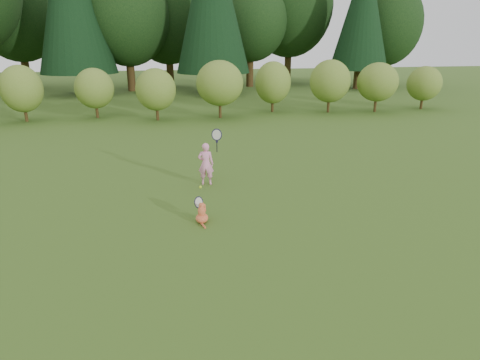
{
  "coord_description": "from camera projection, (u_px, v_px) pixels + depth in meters",
  "views": [
    {
      "loc": [
        -1.54,
        -7.32,
        3.55
      ],
      "look_at": [
        0.2,
        0.8,
        0.7
      ],
      "focal_mm": 30.0,
      "sensor_mm": 36.0,
      "label": 1
    }
  ],
  "objects": [
    {
      "name": "shrub_row",
      "position": [
        184.0,
        89.0,
        19.79
      ],
      "size": [
        28.0,
        3.0,
        2.8
      ],
      "primitive_type": null,
      "color": "#5C7524",
      "rests_on": "ground"
    },
    {
      "name": "child",
      "position": [
        206.0,
        163.0,
        10.42
      ],
      "size": [
        0.64,
        0.36,
        1.68
      ],
      "rotation": [
        0.0,
        0.0,
        2.92
      ],
      "color": "pink",
      "rests_on": "ground"
    },
    {
      "name": "cat",
      "position": [
        202.0,
        212.0,
        8.31
      ],
      "size": [
        0.39,
        0.64,
        0.6
      ],
      "rotation": [
        0.0,
        0.0,
        -0.25
      ],
      "color": "#BA4923",
      "rests_on": "ground"
    },
    {
      "name": "tennis_ball",
      "position": [
        200.0,
        187.0,
        8.43
      ],
      "size": [
        0.06,
        0.06,
        0.06
      ],
      "color": "#A2C717",
      "rests_on": "ground"
    },
    {
      "name": "ground",
      "position": [
        239.0,
        225.0,
        8.23
      ],
      "size": [
        100.0,
        100.0,
        0.0
      ],
      "primitive_type": "plane",
      "color": "#315417",
      "rests_on": "ground"
    }
  ]
}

